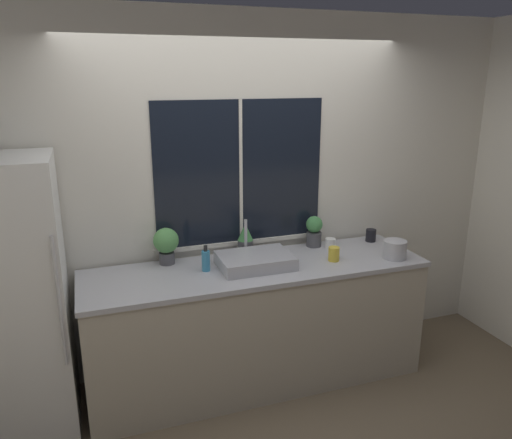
% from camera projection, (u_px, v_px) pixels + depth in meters
% --- Properties ---
extents(ground_plane, '(14.00, 14.00, 0.00)m').
position_uv_depth(ground_plane, '(272.00, 404.00, 3.53)').
color(ground_plane, brown).
extents(wall_back, '(8.00, 0.09, 2.70)m').
position_uv_depth(wall_back, '(239.00, 196.00, 3.82)').
color(wall_back, silver).
rests_on(wall_back, ground_plane).
extents(wall_right, '(0.06, 7.00, 2.70)m').
position_uv_depth(wall_right, '(422.00, 163.00, 5.22)').
color(wall_right, silver).
rests_on(wall_right, ground_plane).
extents(counter, '(2.47, 0.69, 0.92)m').
position_uv_depth(counter, '(257.00, 324.00, 3.70)').
color(counter, '#B2A893').
rests_on(counter, ground_plane).
extents(refrigerator, '(0.68, 0.65, 1.79)m').
position_uv_depth(refrigerator, '(9.00, 301.00, 3.09)').
color(refrigerator, silver).
rests_on(refrigerator, ground_plane).
extents(sink, '(0.52, 0.42, 0.29)m').
position_uv_depth(sink, '(255.00, 260.00, 3.56)').
color(sink, '#ADADB2').
rests_on(sink, counter).
extents(potted_plant_left, '(0.18, 0.18, 0.27)m').
position_uv_depth(potted_plant_left, '(166.00, 243.00, 3.58)').
color(potted_plant_left, '#4C4C51').
rests_on(potted_plant_left, counter).
extents(potted_plant_center, '(0.12, 0.12, 0.24)m').
position_uv_depth(potted_plant_center, '(246.00, 239.00, 3.78)').
color(potted_plant_center, '#4C4C51').
rests_on(potted_plant_center, counter).
extents(potted_plant_right, '(0.13, 0.13, 0.25)m').
position_uv_depth(potted_plant_right, '(314.00, 231.00, 3.96)').
color(potted_plant_right, '#4C4C51').
rests_on(potted_plant_right, counter).
extents(soap_bottle, '(0.06, 0.06, 0.19)m').
position_uv_depth(soap_bottle, '(206.00, 260.00, 3.47)').
color(soap_bottle, teal).
rests_on(soap_bottle, counter).
extents(mug_yellow, '(0.08, 0.08, 0.10)m').
position_uv_depth(mug_yellow, '(334.00, 254.00, 3.67)').
color(mug_yellow, gold).
rests_on(mug_yellow, counter).
extents(mug_black, '(0.08, 0.08, 0.10)m').
position_uv_depth(mug_black, '(371.00, 235.00, 4.10)').
color(mug_black, black).
rests_on(mug_black, counter).
extents(mug_white, '(0.08, 0.08, 0.08)m').
position_uv_depth(mug_white, '(330.00, 243.00, 3.94)').
color(mug_white, white).
rests_on(mug_white, counter).
extents(kettle, '(0.17, 0.17, 0.15)m').
position_uv_depth(kettle, '(395.00, 249.00, 3.72)').
color(kettle, '#B2B2B7').
rests_on(kettle, counter).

